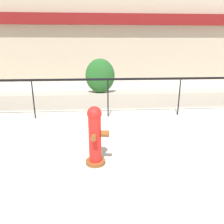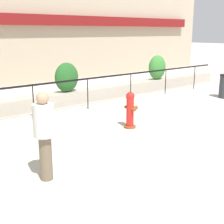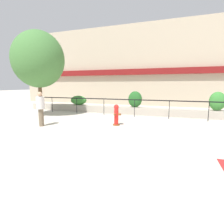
# 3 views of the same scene
# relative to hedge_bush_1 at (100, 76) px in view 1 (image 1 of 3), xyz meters

# --- Properties ---
(building_facade) EXTENTS (30.00, 1.36, 8.00)m
(building_facade) POSITION_rel_hedge_bush_1_xyz_m (0.20, 5.98, 2.92)
(building_facade) COLOR tan
(building_facade) RESTS_ON ground
(planter_wall_low) EXTENTS (18.00, 0.70, 0.50)m
(planter_wall_low) POSITION_rel_hedge_bush_1_xyz_m (0.20, 0.00, -0.82)
(planter_wall_low) COLOR #ADA393
(planter_wall_low) RESTS_ON ground
(fence_railing_segment) EXTENTS (15.00, 0.05, 1.15)m
(fence_railing_segment) POSITION_rel_hedge_bush_1_xyz_m (0.20, -1.10, -0.05)
(fence_railing_segment) COLOR black
(fence_railing_segment) RESTS_ON ground
(hedge_bush_1) EXTENTS (0.97, 0.64, 1.13)m
(hedge_bush_1) POSITION_rel_hedge_bush_1_xyz_m (0.00, 0.00, 0.00)
(hedge_bush_1) COLOR #235B23
(hedge_bush_1) RESTS_ON planter_wall_low
(fire_hydrant) EXTENTS (0.45, 0.48, 1.08)m
(fire_hydrant) POSITION_rel_hedge_bush_1_xyz_m (-0.17, -3.78, -0.51)
(fire_hydrant) COLOR brown
(fire_hydrant) RESTS_ON ground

